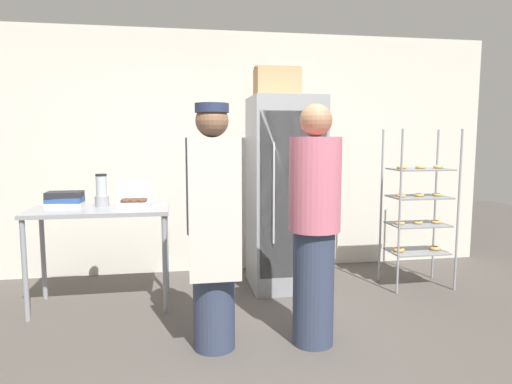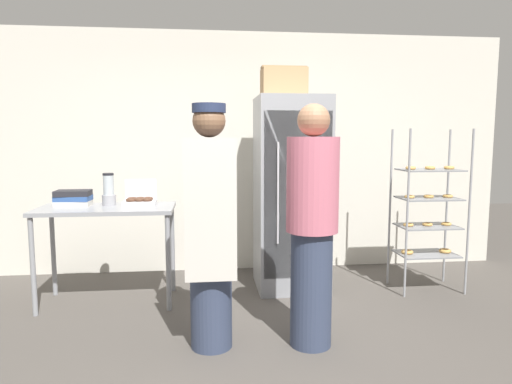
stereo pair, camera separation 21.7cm
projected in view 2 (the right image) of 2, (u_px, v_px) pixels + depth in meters
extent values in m
plane|color=#4C4742|center=(251.00, 369.00, 3.02)|extent=(14.00, 14.00, 0.00)
cube|color=silver|center=(230.00, 153.00, 5.25)|extent=(6.40, 0.12, 2.71)
cube|color=gray|center=(291.00, 194.00, 4.62)|extent=(0.70, 0.70, 1.93)
cube|color=gray|center=(298.00, 196.00, 4.28)|extent=(0.64, 0.02, 1.58)
cylinder|color=silver|center=(278.00, 194.00, 4.23)|extent=(0.02, 0.02, 0.95)
cylinder|color=#93969B|center=(407.00, 214.00, 4.31)|extent=(0.02, 0.02, 1.61)
cylinder|color=#93969B|center=(469.00, 213.00, 4.38)|extent=(0.02, 0.02, 1.61)
cylinder|color=#93969B|center=(390.00, 208.00, 4.72)|extent=(0.02, 0.02, 1.61)
cylinder|color=#93969B|center=(447.00, 207.00, 4.79)|extent=(0.02, 0.02, 1.61)
cube|color=gray|center=(426.00, 254.00, 4.60)|extent=(0.57, 0.38, 0.01)
torus|color=#DBA351|center=(407.00, 252.00, 4.58)|extent=(0.12, 0.12, 0.04)
torus|color=#DBA351|center=(445.00, 251.00, 4.62)|extent=(0.12, 0.12, 0.04)
cube|color=gray|center=(427.00, 226.00, 4.57)|extent=(0.57, 0.38, 0.01)
torus|color=#DBA351|center=(408.00, 225.00, 4.55)|extent=(0.10, 0.10, 0.03)
torus|color=#DBA351|center=(427.00, 224.00, 4.57)|extent=(0.10, 0.10, 0.03)
torus|color=#DBA351|center=(446.00, 224.00, 4.59)|extent=(0.10, 0.10, 0.03)
cube|color=gray|center=(429.00, 198.00, 4.54)|extent=(0.57, 0.38, 0.01)
torus|color=#DBA351|center=(409.00, 197.00, 4.51)|extent=(0.10, 0.10, 0.03)
torus|color=#DBA351|center=(429.00, 196.00, 4.53)|extent=(0.10, 0.10, 0.03)
torus|color=#DBA351|center=(448.00, 196.00, 4.56)|extent=(0.10, 0.10, 0.03)
cube|color=gray|center=(430.00, 170.00, 4.50)|extent=(0.57, 0.38, 0.01)
torus|color=#DBA351|center=(411.00, 168.00, 4.48)|extent=(0.10, 0.10, 0.03)
torus|color=#DBA351|center=(430.00, 168.00, 4.50)|extent=(0.10, 0.10, 0.03)
torus|color=#DBA351|center=(449.00, 168.00, 4.52)|extent=(0.10, 0.10, 0.03)
cube|color=gray|center=(106.00, 209.00, 4.16)|extent=(1.22, 0.61, 0.04)
cylinder|color=gray|center=(33.00, 267.00, 3.89)|extent=(0.04, 0.04, 0.86)
cylinder|color=gray|center=(168.00, 263.00, 4.01)|extent=(0.04, 0.04, 0.86)
cylinder|color=gray|center=(53.00, 252.00, 4.41)|extent=(0.04, 0.04, 0.86)
cylinder|color=gray|center=(173.00, 248.00, 4.54)|extent=(0.04, 0.04, 0.86)
cube|color=white|center=(140.00, 203.00, 4.21)|extent=(0.29, 0.19, 0.05)
cube|color=white|center=(141.00, 189.00, 4.29)|extent=(0.29, 0.01, 0.19)
torus|color=#513323|center=(131.00, 200.00, 4.16)|extent=(0.09, 0.09, 0.03)
torus|color=#513323|center=(139.00, 200.00, 4.17)|extent=(0.09, 0.09, 0.03)
torus|color=#513323|center=(147.00, 200.00, 4.17)|extent=(0.09, 0.09, 0.03)
torus|color=#513323|center=(132.00, 199.00, 4.23)|extent=(0.09, 0.09, 0.03)
torus|color=#513323|center=(140.00, 199.00, 4.24)|extent=(0.09, 0.09, 0.03)
torus|color=#513323|center=(148.00, 199.00, 4.25)|extent=(0.09, 0.09, 0.03)
cylinder|color=#99999E|center=(109.00, 200.00, 4.26)|extent=(0.13, 0.13, 0.10)
cylinder|color=#B2BCC1|center=(109.00, 185.00, 4.25)|extent=(0.10, 0.10, 0.18)
cylinder|color=black|center=(108.00, 174.00, 4.24)|extent=(0.10, 0.10, 0.02)
cube|color=silver|center=(73.00, 203.00, 4.22)|extent=(0.31, 0.21, 0.05)
cube|color=#2D5193|center=(73.00, 198.00, 4.21)|extent=(0.32, 0.22, 0.05)
cube|color=#232328|center=(73.00, 193.00, 4.21)|extent=(0.31, 0.20, 0.05)
cube|color=tan|center=(284.00, 83.00, 4.53)|extent=(0.44, 0.29, 0.28)
cube|color=#A58057|center=(284.00, 68.00, 4.51)|extent=(0.45, 0.15, 0.02)
cylinder|color=#333D56|center=(211.00, 290.00, 3.31)|extent=(0.30, 0.30, 0.85)
cylinder|color=#4C4C56|center=(210.00, 186.00, 3.22)|extent=(0.37, 0.37, 0.68)
sphere|color=brown|center=(209.00, 121.00, 3.17)|extent=(0.23, 0.23, 0.23)
cube|color=beige|center=(210.00, 211.00, 3.05)|extent=(0.35, 0.02, 0.97)
cylinder|color=#232D4C|center=(209.00, 108.00, 3.16)|extent=(0.24, 0.24, 0.06)
cylinder|color=#333D56|center=(311.00, 289.00, 3.34)|extent=(0.30, 0.30, 0.86)
cylinder|color=#C6667A|center=(313.00, 185.00, 3.25)|extent=(0.37, 0.37, 0.68)
sphere|color=#9E7051|center=(314.00, 120.00, 3.20)|extent=(0.23, 0.23, 0.23)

